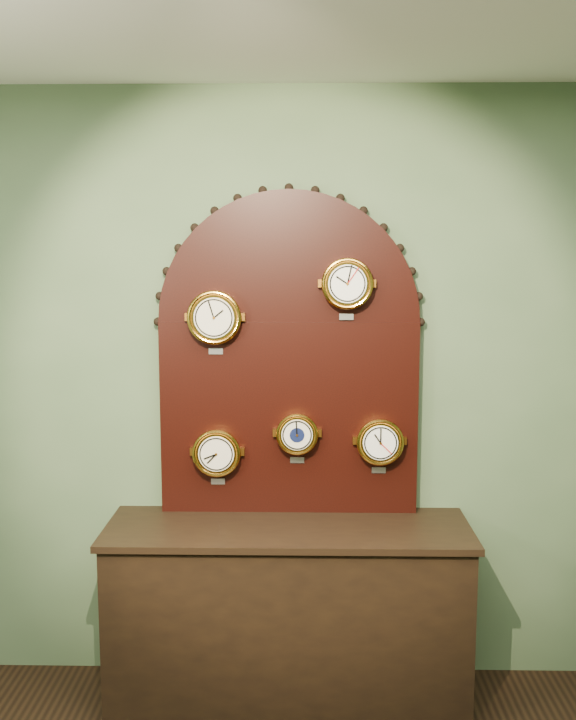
{
  "coord_description": "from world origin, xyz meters",
  "views": [
    {
      "loc": [
        0.07,
        -1.18,
        2.05
      ],
      "look_at": [
        0.0,
        2.25,
        1.58
      ],
      "focal_mm": 39.43,
      "sensor_mm": 36.0,
      "label": 1
    }
  ],
  "objects_px": {
    "display_board": "(289,344)",
    "arabic_clock": "(347,284)",
    "roman_clock": "(215,317)",
    "tide_clock": "(380,441)",
    "barometer": "(297,434)",
    "hygrometer": "(217,452)",
    "shop_counter": "(288,617)"
  },
  "relations": [
    {
      "from": "display_board",
      "to": "barometer",
      "type": "height_order",
      "value": "display_board"
    },
    {
      "from": "barometer",
      "to": "tide_clock",
      "type": "xyz_separation_m",
      "value": [
        0.38,
        -0.0,
        -0.04
      ]
    },
    {
      "from": "barometer",
      "to": "tide_clock",
      "type": "bearing_deg",
      "value": -0.07
    },
    {
      "from": "shop_counter",
      "to": "display_board",
      "type": "distance_m",
      "value": 1.25
    },
    {
      "from": "arabic_clock",
      "to": "tide_clock",
      "type": "bearing_deg",
      "value": 0.13
    },
    {
      "from": "display_board",
      "to": "roman_clock",
      "type": "xyz_separation_m",
      "value": [
        -0.34,
        -0.07,
        0.13
      ]
    },
    {
      "from": "display_board",
      "to": "tide_clock",
      "type": "xyz_separation_m",
      "value": [
        0.42,
        -0.07,
        -0.44
      ]
    },
    {
      "from": "arabic_clock",
      "to": "hygrometer",
      "type": "distance_m",
      "value": 0.98
    },
    {
      "from": "display_board",
      "to": "barometer",
      "type": "xyz_separation_m",
      "value": [
        0.04,
        -0.07,
        -0.41
      ]
    },
    {
      "from": "barometer",
      "to": "tide_clock",
      "type": "height_order",
      "value": "barometer"
    },
    {
      "from": "tide_clock",
      "to": "barometer",
      "type": "bearing_deg",
      "value": 179.93
    },
    {
      "from": "roman_clock",
      "to": "arabic_clock",
      "type": "height_order",
      "value": "arabic_clock"
    },
    {
      "from": "roman_clock",
      "to": "arabic_clock",
      "type": "relative_size",
      "value": 1.05
    },
    {
      "from": "shop_counter",
      "to": "tide_clock",
      "type": "bearing_deg",
      "value": 20.05
    },
    {
      "from": "arabic_clock",
      "to": "barometer",
      "type": "distance_m",
      "value": 0.72
    },
    {
      "from": "arabic_clock",
      "to": "hygrometer",
      "type": "height_order",
      "value": "arabic_clock"
    },
    {
      "from": "roman_clock",
      "to": "tide_clock",
      "type": "relative_size",
      "value": 1.1
    },
    {
      "from": "display_board",
      "to": "arabic_clock",
      "type": "xyz_separation_m",
      "value": [
        0.26,
        -0.07,
        0.28
      ]
    },
    {
      "from": "shop_counter",
      "to": "display_board",
      "type": "height_order",
      "value": "display_board"
    },
    {
      "from": "roman_clock",
      "to": "tide_clock",
      "type": "height_order",
      "value": "roman_clock"
    },
    {
      "from": "display_board",
      "to": "arabic_clock",
      "type": "relative_size",
      "value": 5.42
    },
    {
      "from": "roman_clock",
      "to": "arabic_clock",
      "type": "xyz_separation_m",
      "value": [
        0.6,
        0.0,
        0.15
      ]
    },
    {
      "from": "shop_counter",
      "to": "roman_clock",
      "type": "relative_size",
      "value": 5.4
    },
    {
      "from": "hygrometer",
      "to": "barometer",
      "type": "bearing_deg",
      "value": 0.09
    },
    {
      "from": "roman_clock",
      "to": "arabic_clock",
      "type": "distance_m",
      "value": 0.62
    },
    {
      "from": "roman_clock",
      "to": "tide_clock",
      "type": "bearing_deg",
      "value": 0.05
    },
    {
      "from": "display_board",
      "to": "tide_clock",
      "type": "bearing_deg",
      "value": -8.96
    },
    {
      "from": "roman_clock",
      "to": "barometer",
      "type": "bearing_deg",
      "value": 0.18
    },
    {
      "from": "display_board",
      "to": "hygrometer",
      "type": "height_order",
      "value": "display_board"
    },
    {
      "from": "shop_counter",
      "to": "barometer",
      "type": "distance_m",
      "value": 0.83
    },
    {
      "from": "arabic_clock",
      "to": "tide_clock",
      "type": "relative_size",
      "value": 1.05
    },
    {
      "from": "arabic_clock",
      "to": "hygrometer",
      "type": "bearing_deg",
      "value": 179.98
    }
  ]
}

